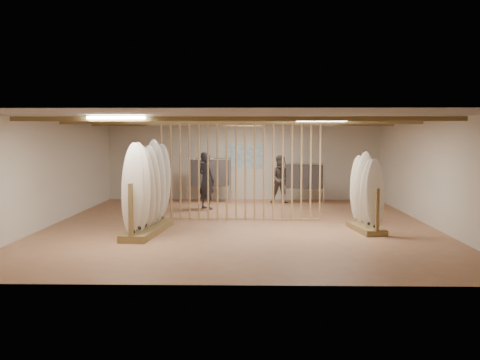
{
  "coord_description": "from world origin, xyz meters",
  "views": [
    {
      "loc": [
        0.33,
        -14.73,
        2.37
      ],
      "look_at": [
        0.0,
        0.0,
        1.2
      ],
      "focal_mm": 42.0,
      "sensor_mm": 36.0,
      "label": 1
    }
  ],
  "objects_px": {
    "clothing_rack_a": "(209,173)",
    "shopper_b": "(281,176)",
    "rack_right": "(366,206)",
    "clothing_rack_b": "(304,176)",
    "shopper_a": "(206,177)",
    "rack_left": "(148,202)"
  },
  "relations": [
    {
      "from": "shopper_a",
      "to": "shopper_b",
      "type": "xyz_separation_m",
      "value": [
        2.49,
        1.57,
        -0.1
      ]
    },
    {
      "from": "shopper_a",
      "to": "clothing_rack_b",
      "type": "bearing_deg",
      "value": -109.49
    },
    {
      "from": "rack_right",
      "to": "clothing_rack_b",
      "type": "height_order",
      "value": "rack_right"
    },
    {
      "from": "rack_right",
      "to": "clothing_rack_b",
      "type": "relative_size",
      "value": 1.3
    },
    {
      "from": "shopper_a",
      "to": "clothing_rack_a",
      "type": "bearing_deg",
      "value": -43.53
    },
    {
      "from": "clothing_rack_a",
      "to": "shopper_b",
      "type": "bearing_deg",
      "value": -3.11
    },
    {
      "from": "rack_left",
      "to": "clothing_rack_b",
      "type": "distance_m",
      "value": 7.46
    },
    {
      "from": "rack_left",
      "to": "shopper_a",
      "type": "height_order",
      "value": "rack_left"
    },
    {
      "from": "shopper_a",
      "to": "shopper_b",
      "type": "height_order",
      "value": "shopper_a"
    },
    {
      "from": "rack_left",
      "to": "clothing_rack_a",
      "type": "bearing_deg",
      "value": 86.55
    },
    {
      "from": "rack_left",
      "to": "shopper_a",
      "type": "distance_m",
      "value": 4.62
    },
    {
      "from": "rack_left",
      "to": "shopper_b",
      "type": "distance_m",
      "value": 7.02
    },
    {
      "from": "rack_left",
      "to": "rack_right",
      "type": "xyz_separation_m",
      "value": [
        5.35,
        0.4,
        -0.12
      ]
    },
    {
      "from": "rack_right",
      "to": "shopper_b",
      "type": "bearing_deg",
      "value": 99.68
    },
    {
      "from": "rack_right",
      "to": "clothing_rack_b",
      "type": "distance_m",
      "value": 5.76
    },
    {
      "from": "clothing_rack_a",
      "to": "shopper_b",
      "type": "height_order",
      "value": "shopper_b"
    },
    {
      "from": "shopper_a",
      "to": "shopper_b",
      "type": "relative_size",
      "value": 1.11
    },
    {
      "from": "rack_left",
      "to": "rack_right",
      "type": "relative_size",
      "value": 1.47
    },
    {
      "from": "rack_right",
      "to": "clothing_rack_a",
      "type": "height_order",
      "value": "rack_right"
    },
    {
      "from": "rack_right",
      "to": "shopper_a",
      "type": "distance_m",
      "value": 5.94
    },
    {
      "from": "shopper_b",
      "to": "clothing_rack_b",
      "type": "bearing_deg",
      "value": -3.68
    },
    {
      "from": "rack_right",
      "to": "shopper_a",
      "type": "height_order",
      "value": "shopper_a"
    }
  ]
}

